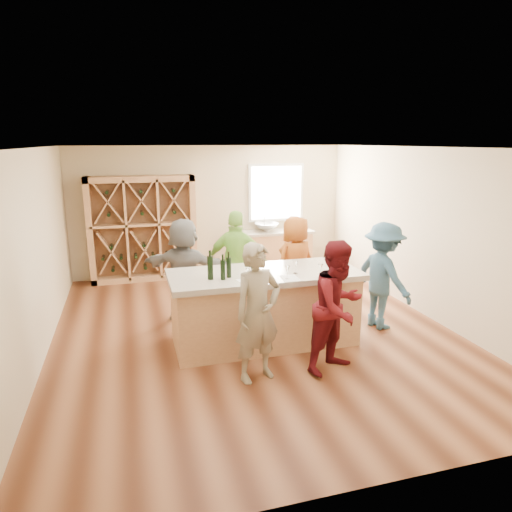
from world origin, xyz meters
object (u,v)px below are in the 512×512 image
object	(u,v)px
tasting_counter_base	(265,310)
wine_bottle_b	(223,270)
wine_bottle_e	(254,266)
sink	(267,227)
person_far_right	(295,263)
person_near_right	(338,307)
person_server	(383,276)
wine_bottle_a	(210,268)
person_far_left	(185,269)
person_far_mid	(237,263)
wine_bottle_c	(229,267)
wine_rack	(143,229)
person_near_left	(258,313)

from	to	relation	value
tasting_counter_base	wine_bottle_b	size ratio (longest dim) A/B	9.55
tasting_counter_base	wine_bottle_e	bearing A→B (deg)	-142.60
sink	person_far_right	distance (m)	2.41
person_near_right	person_server	size ratio (longest dim) A/B	1.02
wine_bottle_e	wine_bottle_b	bearing A→B (deg)	-174.41
tasting_counter_base	wine_bottle_a	world-z (taller)	wine_bottle_a
person_far_left	wine_bottle_b	bearing A→B (deg)	133.88
person_far_mid	person_far_right	xyz separation A→B (m)	(1.05, -0.00, -0.07)
tasting_counter_base	wine_bottle_c	distance (m)	0.91
wine_rack	tasting_counter_base	world-z (taller)	wine_rack
tasting_counter_base	wine_bottle_a	distance (m)	1.11
person_far_right	person_far_left	size ratio (longest dim) A/B	0.97
wine_rack	wine_bottle_b	xyz separation A→B (m)	(0.90, -3.93, 0.12)
person_far_mid	sink	bearing A→B (deg)	-93.56
wine_bottle_c	person_server	distance (m)	2.53
wine_rack	wine_bottle_e	world-z (taller)	wine_rack
person_far_right	person_server	bearing A→B (deg)	110.09
person_far_left	person_server	bearing A→B (deg)	-171.35
sink	wine_bottle_b	distance (m)	4.26
sink	wine_bottle_c	bearing A→B (deg)	-114.30
wine_bottle_e	wine_rack	bearing A→B (deg)	108.97
wine_rack	person_far_left	xyz separation A→B (m)	(0.56, -2.48, -0.25)
wine_bottle_c	person_near_right	bearing A→B (deg)	-37.21
wine_bottle_b	person_far_left	world-z (taller)	person_far_left
tasting_counter_base	person_server	bearing A→B (deg)	1.68
wine_bottle_e	person_far_left	distance (m)	1.65
person_far_right	wine_bottle_b	bearing A→B (deg)	22.81
tasting_counter_base	person_far_right	xyz separation A→B (m)	(0.94, 1.26, 0.32)
person_near_right	person_far_right	xyz separation A→B (m)	(0.28, 2.30, -0.04)
person_near_left	person_far_left	bearing A→B (deg)	87.89
wine_rack	sink	xyz separation A→B (m)	(2.70, -0.07, -0.09)
person_near_right	person_server	world-z (taller)	person_near_right
wine_bottle_c	wine_rack	bearing A→B (deg)	104.52
person_near_right	person_far_right	bearing A→B (deg)	57.59
wine_bottle_a	person_far_mid	xyz separation A→B (m)	(0.70, 1.41, -0.35)
sink	person_far_mid	world-z (taller)	person_far_mid
wine_rack	person_far_right	xyz separation A→B (m)	(2.49, -2.47, -0.28)
wine_bottle_a	sink	bearing A→B (deg)	62.67
wine_rack	person_server	size ratio (longest dim) A/B	1.30
tasting_counter_base	person_far_left	bearing A→B (deg)	128.48
tasting_counter_base	person_near_left	size ratio (longest dim) A/B	1.50
person_near_left	person_far_right	distance (m)	2.61
tasting_counter_base	person_server	xyz separation A→B (m)	(1.95, 0.06, 0.34)
person_near_right	person_near_left	bearing A→B (deg)	151.87
wine_bottle_a	person_far_mid	distance (m)	1.61
wine_bottle_a	person_near_right	bearing A→B (deg)	-31.28
person_far_left	wine_bottle_a	bearing A→B (deg)	128.01
sink	person_far_left	world-z (taller)	person_far_left
wine_rack	person_far_left	world-z (taller)	wine_rack
person_near_right	person_far_mid	bearing A→B (deg)	82.99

